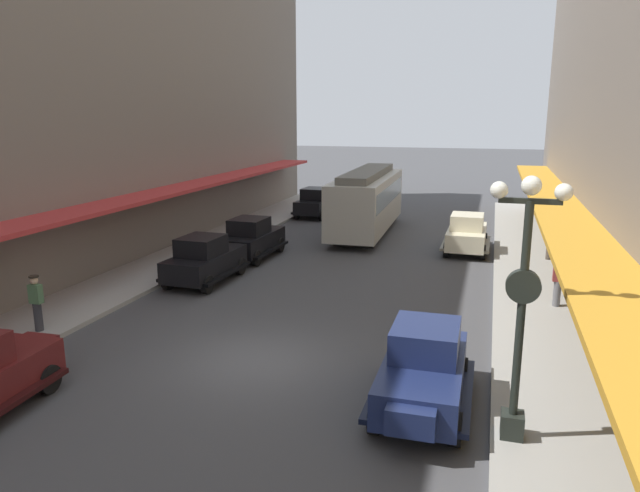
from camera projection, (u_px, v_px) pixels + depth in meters
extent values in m
plane|color=#424244|center=(256.00, 360.00, 15.42)|extent=(200.00, 200.00, 0.00)
cube|color=#99968E|center=(24.00, 329.00, 17.48)|extent=(3.00, 60.00, 0.15)
cube|color=#99968E|center=(559.00, 396.00, 13.32)|extent=(3.00, 60.00, 0.15)
cube|color=orange|center=(601.00, 275.00, 12.50)|extent=(1.80, 54.00, 0.16)
cube|color=black|center=(205.00, 263.00, 22.48)|extent=(1.82, 3.95, 0.80)
cube|color=black|center=(201.00, 246.00, 22.08)|extent=(1.49, 1.74, 0.70)
cube|color=#8C9EA8|center=(201.00, 246.00, 22.08)|extent=(1.42, 1.71, 0.42)
cube|color=black|center=(231.00, 250.00, 24.44)|extent=(0.95, 0.39, 0.52)
cube|color=black|center=(184.00, 269.00, 22.84)|extent=(0.35, 3.52, 0.12)
cube|color=black|center=(228.00, 273.00, 22.26)|extent=(0.35, 3.52, 0.12)
cylinder|color=black|center=(205.00, 263.00, 24.08)|extent=(0.24, 0.69, 0.68)
cylinder|color=black|center=(240.00, 266.00, 23.58)|extent=(0.24, 0.69, 0.68)
cylinder|color=black|center=(168.00, 281.00, 21.55)|extent=(0.24, 0.69, 0.68)
cylinder|color=black|center=(207.00, 285.00, 21.06)|extent=(0.24, 0.69, 0.68)
cube|color=#19234C|center=(423.00, 376.00, 12.82)|extent=(1.73, 3.91, 0.80)
cube|color=#19234C|center=(426.00, 340.00, 12.89)|extent=(1.45, 1.71, 0.70)
cube|color=#8C9EA8|center=(426.00, 340.00, 12.89)|extent=(1.38, 1.68, 0.42)
cube|color=#19234C|center=(410.00, 422.00, 10.81)|extent=(0.94, 0.37, 0.52)
cube|color=black|center=(467.00, 395.00, 12.63)|extent=(0.27, 3.51, 0.12)
cube|color=black|center=(380.00, 384.00, 13.15)|extent=(0.27, 3.51, 0.12)
cylinder|color=black|center=(456.00, 429.00, 11.41)|extent=(0.22, 0.68, 0.68)
cylinder|color=black|center=(375.00, 418.00, 11.85)|extent=(0.22, 0.68, 0.68)
cylinder|color=black|center=(463.00, 372.00, 13.97)|extent=(0.22, 0.68, 0.68)
cylinder|color=black|center=(396.00, 364.00, 14.41)|extent=(0.22, 0.68, 0.68)
cube|color=beige|center=(467.00, 237.00, 27.33)|extent=(1.73, 3.91, 0.80)
cube|color=beige|center=(467.00, 222.00, 26.93)|extent=(1.45, 1.71, 0.70)
cube|color=#8C9EA8|center=(467.00, 222.00, 26.93)|extent=(1.38, 1.68, 0.42)
cube|color=beige|center=(469.00, 227.00, 29.30)|extent=(0.94, 0.37, 0.52)
cube|color=#6D6856|center=(446.00, 242.00, 27.67)|extent=(0.27, 3.51, 0.12)
cube|color=#6D6856|center=(487.00, 245.00, 27.13)|extent=(0.27, 3.51, 0.12)
cylinder|color=black|center=(451.00, 238.00, 28.92)|extent=(0.23, 0.68, 0.68)
cylinder|color=black|center=(485.00, 240.00, 28.46)|extent=(0.23, 0.68, 0.68)
cylinder|color=black|center=(446.00, 250.00, 26.37)|extent=(0.23, 0.68, 0.68)
cylinder|color=black|center=(483.00, 252.00, 25.91)|extent=(0.23, 0.68, 0.68)
cube|color=black|center=(317.00, 205.00, 36.77)|extent=(1.87, 3.97, 0.80)
cube|color=black|center=(315.00, 194.00, 36.37)|extent=(1.51, 1.76, 0.70)
cube|color=#8C9EA8|center=(315.00, 194.00, 36.37)|extent=(1.44, 1.72, 0.42)
cube|color=black|center=(327.00, 200.00, 38.72)|extent=(0.95, 0.40, 0.52)
cube|color=black|center=(303.00, 209.00, 37.14)|extent=(0.39, 3.52, 0.12)
cube|color=black|center=(331.00, 211.00, 36.53)|extent=(0.39, 3.52, 0.12)
cylinder|color=black|center=(312.00, 207.00, 38.37)|extent=(0.25, 0.69, 0.68)
cylinder|color=black|center=(335.00, 209.00, 37.85)|extent=(0.25, 0.69, 0.68)
cylinder|color=black|center=(297.00, 214.00, 35.85)|extent=(0.25, 0.69, 0.68)
cylinder|color=black|center=(322.00, 215.00, 35.34)|extent=(0.25, 0.69, 0.68)
cube|color=#591919|center=(40.00, 345.00, 14.38)|extent=(0.95, 0.40, 0.52)
cube|color=black|center=(10.00, 404.00, 12.22)|extent=(0.40, 3.52, 0.12)
cylinder|color=black|center=(48.00, 379.00, 13.57)|extent=(0.25, 0.69, 0.68)
cube|color=black|center=(252.00, 241.00, 26.30)|extent=(1.81, 3.95, 0.80)
cube|color=black|center=(249.00, 226.00, 25.90)|extent=(1.49, 1.74, 0.70)
cube|color=#8C9EA8|center=(249.00, 226.00, 25.90)|extent=(1.41, 1.70, 0.42)
cube|color=black|center=(270.00, 231.00, 28.26)|extent=(0.94, 0.39, 0.52)
cube|color=black|center=(233.00, 247.00, 26.66)|extent=(0.34, 3.52, 0.12)
cube|color=black|center=(271.00, 250.00, 26.08)|extent=(0.34, 3.52, 0.12)
cylinder|color=black|center=(249.00, 243.00, 27.90)|extent=(0.24, 0.69, 0.68)
cylinder|color=black|center=(280.00, 245.00, 27.41)|extent=(0.24, 0.69, 0.68)
cylinder|color=black|center=(222.00, 255.00, 25.37)|extent=(0.24, 0.69, 0.68)
cylinder|color=black|center=(256.00, 258.00, 24.88)|extent=(0.24, 0.69, 0.68)
cube|color=#ADA899|center=(367.00, 202.00, 31.30)|extent=(2.75, 9.66, 2.70)
cube|color=#5F5C54|center=(367.00, 173.00, 30.96)|extent=(1.73, 8.68, 0.36)
cube|color=#8C9EA8|center=(367.00, 193.00, 31.19)|extent=(2.76, 8.90, 0.95)
cube|color=black|center=(356.00, 241.00, 28.93)|extent=(2.03, 1.25, 0.40)
cube|color=black|center=(375.00, 221.00, 34.36)|extent=(2.03, 1.25, 0.40)
cube|color=black|center=(512.00, 425.00, 11.46)|extent=(0.44, 0.44, 0.50)
cylinder|color=black|center=(521.00, 312.00, 10.94)|extent=(0.16, 0.16, 4.20)
cube|color=black|center=(530.00, 201.00, 10.47)|extent=(1.10, 0.10, 0.10)
sphere|color=white|center=(499.00, 190.00, 10.59)|extent=(0.32, 0.32, 0.32)
sphere|color=white|center=(564.00, 192.00, 10.28)|extent=(0.32, 0.32, 0.32)
sphere|color=white|center=(531.00, 186.00, 10.41)|extent=(0.36, 0.36, 0.36)
cylinder|color=black|center=(523.00, 286.00, 10.83)|extent=(0.64, 0.18, 0.64)
cylinder|color=silver|center=(523.00, 285.00, 10.92)|extent=(0.56, 0.02, 0.56)
cylinder|color=#B21E19|center=(176.00, 262.00, 23.55)|extent=(0.24, 0.24, 0.70)
sphere|color=#B21E19|center=(176.00, 254.00, 23.47)|extent=(0.20, 0.20, 0.20)
cylinder|color=#2D2D33|center=(38.00, 317.00, 17.03)|extent=(0.24, 0.24, 0.85)
cube|color=#4C724C|center=(36.00, 294.00, 16.88)|extent=(0.36, 0.22, 0.56)
sphere|color=beige|center=(34.00, 281.00, 16.79)|extent=(0.22, 0.22, 0.22)
cylinder|color=black|center=(34.00, 277.00, 16.76)|extent=(0.28, 0.28, 0.04)
cylinder|color=slate|center=(557.00, 294.00, 19.23)|extent=(0.24, 0.24, 0.85)
cube|color=maroon|center=(559.00, 273.00, 19.07)|extent=(0.36, 0.22, 0.56)
sphere|color=beige|center=(560.00, 261.00, 18.98)|extent=(0.22, 0.22, 0.22)
cylinder|color=#4C4238|center=(549.00, 250.00, 25.39)|extent=(0.24, 0.24, 0.85)
cube|color=#8C6647|center=(550.00, 234.00, 25.23)|extent=(0.36, 0.22, 0.56)
sphere|color=brown|center=(551.00, 225.00, 25.14)|extent=(0.22, 0.22, 0.22)
cylinder|color=black|center=(551.00, 222.00, 25.11)|extent=(0.28, 0.28, 0.04)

